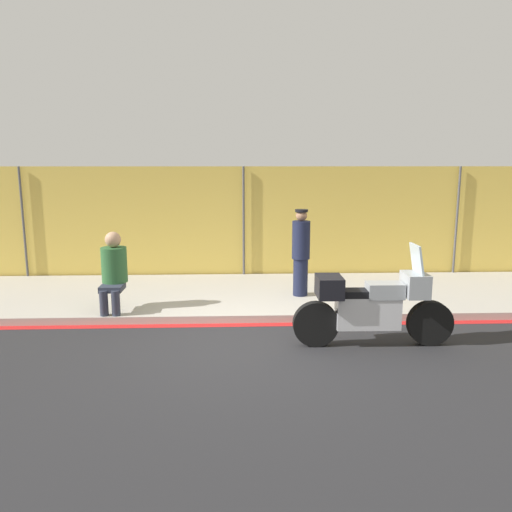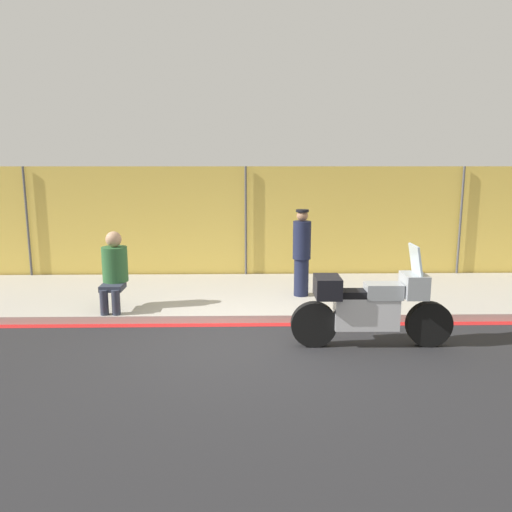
% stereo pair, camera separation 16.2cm
% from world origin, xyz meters
% --- Properties ---
extents(ground_plane, '(120.00, 120.00, 0.00)m').
position_xyz_m(ground_plane, '(0.00, 0.00, 0.00)').
color(ground_plane, '#262628').
extents(sidewalk, '(36.23, 3.19, 0.13)m').
position_xyz_m(sidewalk, '(0.00, 2.61, 0.07)').
color(sidewalk, '#ADA89E').
rests_on(sidewalk, ground_plane).
extents(curb_paint_stripe, '(36.23, 0.18, 0.01)m').
position_xyz_m(curb_paint_stripe, '(0.00, 0.92, 0.00)').
color(curb_paint_stripe, red).
rests_on(curb_paint_stripe, ground_plane).
extents(storefront_fence, '(34.42, 0.17, 2.56)m').
position_xyz_m(storefront_fence, '(0.00, 4.29, 1.28)').
color(storefront_fence, gold).
rests_on(storefront_fence, ground_plane).
extents(motorcycle, '(2.34, 0.51, 1.50)m').
position_xyz_m(motorcycle, '(1.79, -0.08, 0.61)').
color(motorcycle, black).
rests_on(motorcycle, ground_plane).
extents(officer_standing, '(0.34, 0.34, 1.65)m').
position_xyz_m(officer_standing, '(1.06, 2.30, 0.98)').
color(officer_standing, '#191E38').
rests_on(officer_standing, sidewalk).
extents(person_seated_on_curb, '(0.44, 0.72, 1.35)m').
position_xyz_m(person_seated_on_curb, '(-2.27, 1.48, 0.87)').
color(person_seated_on_curb, '#2D3342').
rests_on(person_seated_on_curb, sidewalk).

